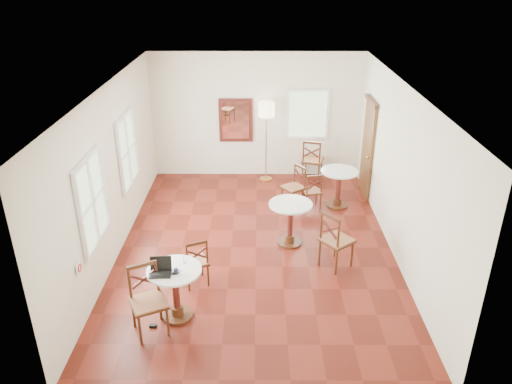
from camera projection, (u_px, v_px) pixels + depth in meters
ground at (256, 247)px, 9.18m from camera, size 7.00×7.00×0.00m
room_shell at (253, 147)px, 8.62m from camera, size 5.02×7.02×3.01m
cafe_table_near at (176, 288)px, 7.17m from camera, size 0.79×0.79×0.84m
cafe_table_mid at (290, 219)px, 9.08m from camera, size 0.80×0.80×0.84m
cafe_table_back at (339, 184)px, 10.50m from camera, size 0.79×0.79×0.84m
chair_near_a at (195, 261)px, 7.96m from camera, size 0.53×0.53×0.87m
chair_near_b at (148, 301)px, 6.90m from camera, size 0.64×0.64×1.04m
chair_mid_a at (312, 191)px, 10.46m from camera, size 0.45×0.45×0.82m
chair_mid_b at (336, 240)px, 8.40m from camera, size 0.68×0.68×1.05m
chair_back_a at (312, 160)px, 11.80m from camera, size 0.59×0.59×1.03m
chair_back_b at (294, 187)px, 10.55m from camera, size 0.58×0.58×0.91m
floor_lamp at (266, 115)px, 11.33m from camera, size 0.37×0.37×1.92m
laptop at (161, 269)px, 6.95m from camera, size 0.32×0.27×0.22m
mouse at (174, 273)px, 6.92m from camera, size 0.09×0.06×0.03m
navy_mug at (176, 271)px, 6.93m from camera, size 0.10×0.07×0.08m
water_glass at (185, 259)px, 7.17m from camera, size 0.07×0.07×0.11m
power_adapter at (153, 326)px, 7.17m from camera, size 0.10×0.06×0.04m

